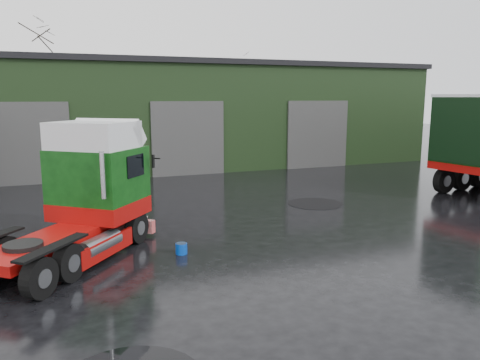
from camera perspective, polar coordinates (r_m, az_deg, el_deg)
The scene contains 7 objects.
ground at distance 12.32m, azimuth 1.37°, elevation -10.04°, with size 100.00×100.00×0.00m, color black.
warehouse at distance 31.37m, azimuth -9.18°, elevation 8.02°, with size 32.40×12.40×6.30m.
hero_tractor at distance 12.70m, azimuth -20.98°, elevation -1.64°, with size 2.46×5.81×3.61m, color #0D3F0F, non-canonical shape.
wash_bucket at distance 13.01m, azimuth -7.17°, elevation -8.30°, with size 0.32×0.32×0.30m, color #0738AB.
tree_back_a at distance 40.73m, azimuth -23.50°, elevation 10.03°, with size 4.40×4.40×9.50m, color black, non-canonical shape.
tree_back_b at distance 43.17m, azimuth -1.40°, elevation 9.48°, with size 4.40×4.40×7.50m, color black, non-canonical shape.
puddle_1 at distance 19.05m, azimuth 9.17°, elevation -2.86°, with size 2.19×2.19×0.01m, color black.
Camera 1 is at (-4.38, -10.70, 4.25)m, focal length 35.00 mm.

